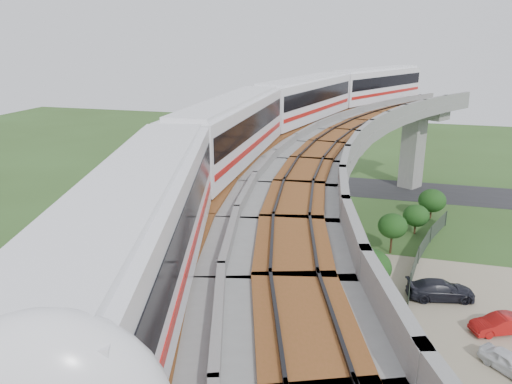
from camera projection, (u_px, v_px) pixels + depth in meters
ground at (274, 310)px, 33.09m from camera, size 160.00×160.00×0.00m
dirt_lot at (510, 363)px, 27.68m from camera, size 18.00×26.00×0.04m
asphalt_road at (331, 185)px, 60.65m from camera, size 60.00×8.00×0.03m
viaduct at (339, 184)px, 29.38m from camera, size 19.58×73.98×11.40m
metro_train at (301, 114)px, 33.79m from camera, size 12.99×61.11×3.64m
fence at (429, 322)px, 30.38m from camera, size 3.87×38.73×1.50m
tree_0 at (432, 201)px, 49.13m from camera, size 2.66×2.66×2.98m
tree_1 at (416, 216)px, 45.25m from camera, size 2.34×2.34×2.76m
tree_2 at (393, 226)px, 41.01m from camera, size 2.41×2.41×3.45m
tree_3 at (370, 267)px, 34.40m from camera, size 3.01×3.01×3.40m
tree_4 at (369, 297)px, 30.82m from camera, size 2.62×2.62×3.10m
tree_5 at (387, 383)px, 23.09m from camera, size 2.59×2.59×3.12m
car_white at (509, 363)px, 26.83m from camera, size 3.20×3.21×1.10m
car_red at (500, 324)px, 30.34m from camera, size 3.74×2.61×1.17m
car_dark at (441, 290)px, 34.25m from camera, size 4.88×2.85×1.33m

